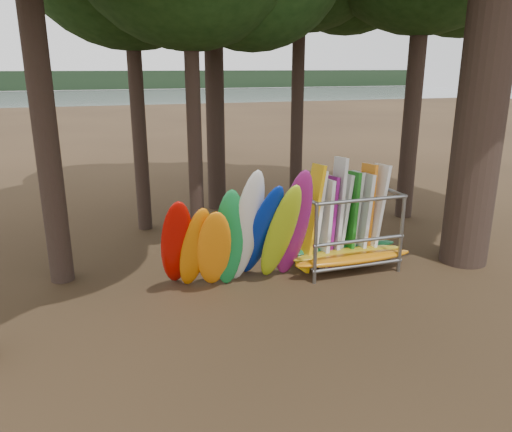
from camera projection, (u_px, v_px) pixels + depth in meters
name	position (u px, v px, depth m)	size (l,w,h in m)	color
ground	(308.00, 287.00, 11.73)	(120.00, 120.00, 0.00)	#47331E
lake	(125.00, 105.00, 66.32)	(160.00, 160.00, 0.00)	gray
far_shore	(108.00, 80.00, 111.23)	(160.00, 4.00, 4.00)	black
kayak_row	(239.00, 238.00, 11.22)	(3.48, 2.21, 3.11)	#BA0A04
storage_rack	(344.00, 231.00, 12.73)	(3.24, 1.57, 2.84)	slate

